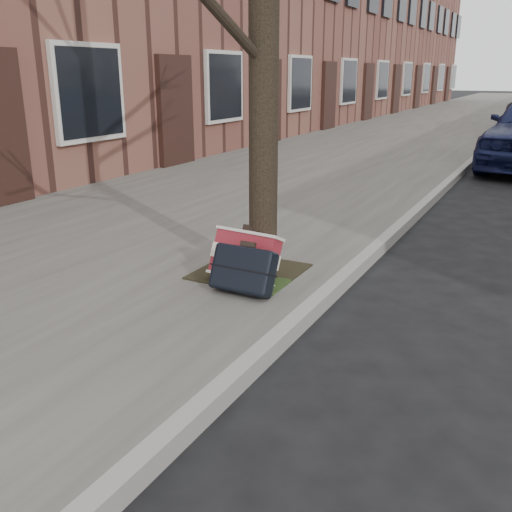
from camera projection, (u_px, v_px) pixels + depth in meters
The scene contains 6 objects.
ground at pixel (464, 412), 3.17m from camera, with size 120.00×120.00×0.00m, color black.
near_sidewalk at pixel (414, 132), 17.42m from camera, with size 5.00×70.00×0.12m, color slate.
house_near at pixel (258, 21), 19.81m from camera, with size 6.80×40.00×7.00m, color brown.
dirt_patch at pixel (250, 271), 5.02m from camera, with size 0.85×0.85×0.01m, color black.
suitcase_red at pixel (245, 256), 4.74m from camera, with size 0.57×0.16×0.41m, color maroon.
suitcase_navy at pixel (244, 269), 4.49m from camera, with size 0.51×0.17×0.37m, color black.
Camera 1 is at (0.25, -2.97, 1.80)m, focal length 40.00 mm.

